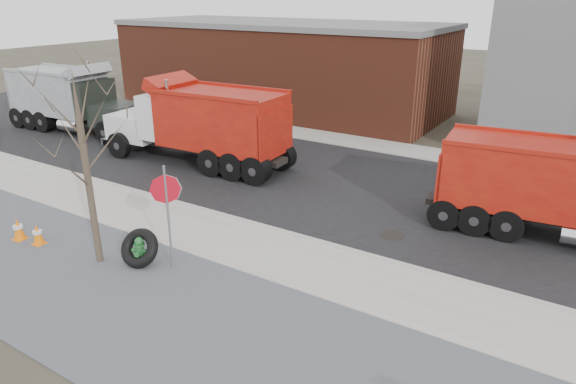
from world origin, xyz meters
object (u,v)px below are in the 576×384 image
Objects in this scene: dump_truck_red_a at (557,186)px; stop_sign at (167,201)px; truck_tire at (140,248)px; fire_hydrant at (140,252)px; dump_truck_grey at (71,97)px; dump_truck_red_b at (200,122)px.

stop_sign is at bearing -143.60° from dump_truck_red_a.
truck_tire is 1.76m from stop_sign.
fire_hydrant is at bearing -145.50° from dump_truck_red_a.
stop_sign is at bearing -32.05° from dump_truck_grey.
dump_truck_red_a is (9.09, 7.80, 1.14)m from truck_tire.
truck_tire is 16.21m from dump_truck_grey.
truck_tire is 0.16× the size of dump_truck_grey.
dump_truck_grey is at bearing -7.48° from dump_truck_red_b.
truck_tire is 8.81m from dump_truck_red_b.
stop_sign is 11.12m from dump_truck_red_a.
dump_truck_red_b is at bearing 103.15° from stop_sign.
stop_sign reaches higher than truck_tire.
dump_truck_red_b reaches higher than dump_truck_grey.
dump_truck_grey reaches higher than stop_sign.
dump_truck_red_b reaches higher than truck_tire.
dump_truck_grey reaches higher than truck_tire.
truck_tire is 12.03m from dump_truck_red_a.
dump_truck_grey is (-9.50, 0.75, -0.05)m from dump_truck_red_b.
stop_sign is (0.90, 0.29, 1.59)m from fire_hydrant.
fire_hydrant is 0.28× the size of stop_sign.
stop_sign is at bearing -5.42° from fire_hydrant.
truck_tire reaches higher than fire_hydrant.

